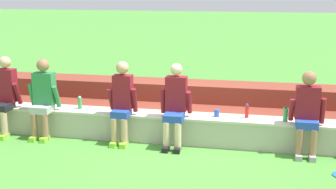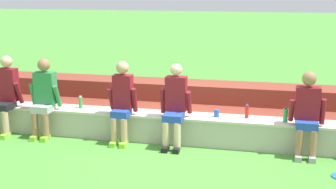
{
  "view_description": "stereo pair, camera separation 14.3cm",
  "coord_description": "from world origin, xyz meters",
  "px_view_note": "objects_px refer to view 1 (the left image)",
  "views": [
    {
      "loc": [
        1.18,
        -7.17,
        2.65
      ],
      "look_at": [
        -0.36,
        0.22,
        0.83
      ],
      "focal_mm": 48.82,
      "sensor_mm": 36.0,
      "label": 1
    },
    {
      "loc": [
        1.32,
        -7.14,
        2.65
      ],
      "look_at": [
        -0.36,
        0.22,
        0.83
      ],
      "focal_mm": 48.82,
      "sensor_mm": 36.0,
      "label": 2
    }
  ],
  "objects_px": {
    "water_bottle_center_gap": "(247,111)",
    "person_left_of_center": "(43,96)",
    "person_far_right": "(307,111)",
    "plastic_cup_left_end": "(217,113)",
    "person_right_of_center": "(175,104)",
    "water_bottle_mid_left": "(80,103)",
    "person_far_left": "(5,94)",
    "water_bottle_near_right": "(286,114)",
    "person_center": "(122,101)"
  },
  "relations": [
    {
      "from": "person_right_of_center",
      "to": "water_bottle_center_gap",
      "type": "xyz_separation_m",
      "value": [
        1.17,
        0.28,
        -0.13
      ]
    },
    {
      "from": "person_far_left",
      "to": "person_left_of_center",
      "type": "distance_m",
      "value": 0.75
    },
    {
      "from": "water_bottle_near_right",
      "to": "person_left_of_center",
      "type": "bearing_deg",
      "value": -177.21
    },
    {
      "from": "water_bottle_center_gap",
      "to": "water_bottle_near_right",
      "type": "distance_m",
      "value": 0.63
    },
    {
      "from": "person_left_of_center",
      "to": "person_right_of_center",
      "type": "bearing_deg",
      "value": 0.51
    },
    {
      "from": "person_far_right",
      "to": "water_bottle_mid_left",
      "type": "height_order",
      "value": "person_far_right"
    },
    {
      "from": "person_right_of_center",
      "to": "water_bottle_center_gap",
      "type": "distance_m",
      "value": 1.21
    },
    {
      "from": "water_bottle_mid_left",
      "to": "water_bottle_near_right",
      "type": "xyz_separation_m",
      "value": [
        3.58,
        -0.08,
        0.01
      ]
    },
    {
      "from": "water_bottle_center_gap",
      "to": "person_far_left",
      "type": "bearing_deg",
      "value": -176.2
    },
    {
      "from": "water_bottle_mid_left",
      "to": "plastic_cup_left_end",
      "type": "relative_size",
      "value": 1.88
    },
    {
      "from": "person_left_of_center",
      "to": "person_far_left",
      "type": "bearing_deg",
      "value": 178.78
    },
    {
      "from": "person_far_left",
      "to": "person_left_of_center",
      "type": "height_order",
      "value": "person_far_left"
    },
    {
      "from": "person_far_right",
      "to": "water_bottle_near_right",
      "type": "bearing_deg",
      "value": 150.17
    },
    {
      "from": "plastic_cup_left_end",
      "to": "person_center",
      "type": "bearing_deg",
      "value": -170.66
    },
    {
      "from": "water_bottle_center_gap",
      "to": "person_left_of_center",
      "type": "bearing_deg",
      "value": -175.13
    },
    {
      "from": "person_far_right",
      "to": "person_left_of_center",
      "type": "bearing_deg",
      "value": -179.74
    },
    {
      "from": "person_far_left",
      "to": "water_bottle_mid_left",
      "type": "distance_m",
      "value": 1.35
    },
    {
      "from": "person_right_of_center",
      "to": "person_center",
      "type": "bearing_deg",
      "value": -178.86
    },
    {
      "from": "person_far_left",
      "to": "water_bottle_center_gap",
      "type": "relative_size",
      "value": 5.98
    },
    {
      "from": "person_far_left",
      "to": "water_bottle_center_gap",
      "type": "distance_m",
      "value": 4.28
    },
    {
      "from": "person_right_of_center",
      "to": "water_bottle_mid_left",
      "type": "bearing_deg",
      "value": 171.73
    },
    {
      "from": "person_left_of_center",
      "to": "person_center",
      "type": "xyz_separation_m",
      "value": [
        1.44,
        0.0,
        -0.0
      ]
    },
    {
      "from": "person_left_of_center",
      "to": "person_center",
      "type": "relative_size",
      "value": 0.99
    },
    {
      "from": "person_far_left",
      "to": "water_bottle_mid_left",
      "type": "bearing_deg",
      "value": 11.43
    },
    {
      "from": "person_right_of_center",
      "to": "water_bottle_near_right",
      "type": "height_order",
      "value": "person_right_of_center"
    },
    {
      "from": "water_bottle_near_right",
      "to": "person_far_right",
      "type": "bearing_deg",
      "value": -29.83
    },
    {
      "from": "person_far_left",
      "to": "person_far_right",
      "type": "distance_m",
      "value": 5.21
    },
    {
      "from": "water_bottle_center_gap",
      "to": "plastic_cup_left_end",
      "type": "height_order",
      "value": "water_bottle_center_gap"
    },
    {
      "from": "person_far_left",
      "to": "person_center",
      "type": "xyz_separation_m",
      "value": [
        2.19,
        -0.01,
        -0.0
      ]
    },
    {
      "from": "person_left_of_center",
      "to": "plastic_cup_left_end",
      "type": "bearing_deg",
      "value": 4.97
    },
    {
      "from": "person_center",
      "to": "person_right_of_center",
      "type": "height_order",
      "value": "person_center"
    },
    {
      "from": "person_right_of_center",
      "to": "water_bottle_mid_left",
      "type": "height_order",
      "value": "person_right_of_center"
    },
    {
      "from": "water_bottle_near_right",
      "to": "person_right_of_center",
      "type": "bearing_deg",
      "value": -174.24
    },
    {
      "from": "water_bottle_near_right",
      "to": "plastic_cup_left_end",
      "type": "height_order",
      "value": "water_bottle_near_right"
    },
    {
      "from": "person_far_left",
      "to": "person_far_right",
      "type": "xyz_separation_m",
      "value": [
        5.21,
        0.0,
        -0.02
      ]
    },
    {
      "from": "person_left_of_center",
      "to": "water_bottle_mid_left",
      "type": "bearing_deg",
      "value": 26.56
    },
    {
      "from": "water_bottle_near_right",
      "to": "plastic_cup_left_end",
      "type": "xyz_separation_m",
      "value": [
        -1.12,
        0.06,
        -0.06
      ]
    },
    {
      "from": "person_far_left",
      "to": "person_center",
      "type": "relative_size",
      "value": 1.01
    },
    {
      "from": "water_bottle_center_gap",
      "to": "water_bottle_near_right",
      "type": "xyz_separation_m",
      "value": [
        0.62,
        -0.1,
        0.01
      ]
    },
    {
      "from": "person_far_right",
      "to": "water_bottle_center_gap",
      "type": "bearing_deg",
      "value": 163.41
    },
    {
      "from": "person_far_left",
      "to": "water_bottle_near_right",
      "type": "xyz_separation_m",
      "value": [
        4.89,
        0.19,
        -0.14
      ]
    },
    {
      "from": "person_left_of_center",
      "to": "plastic_cup_left_end",
      "type": "distance_m",
      "value": 3.04
    },
    {
      "from": "water_bottle_near_right",
      "to": "person_far_left",
      "type": "bearing_deg",
      "value": -177.83
    },
    {
      "from": "person_far_right",
      "to": "water_bottle_near_right",
      "type": "relative_size",
      "value": 5.41
    },
    {
      "from": "person_left_of_center",
      "to": "water_bottle_center_gap",
      "type": "bearing_deg",
      "value": 4.87
    },
    {
      "from": "person_far_right",
      "to": "water_bottle_near_right",
      "type": "height_order",
      "value": "person_far_right"
    },
    {
      "from": "person_far_left",
      "to": "water_bottle_near_right",
      "type": "height_order",
      "value": "person_far_left"
    },
    {
      "from": "person_left_of_center",
      "to": "water_bottle_near_right",
      "type": "distance_m",
      "value": 4.15
    },
    {
      "from": "person_far_right",
      "to": "water_bottle_mid_left",
      "type": "distance_m",
      "value": 3.91
    },
    {
      "from": "plastic_cup_left_end",
      "to": "person_far_left",
      "type": "bearing_deg",
      "value": -176.25
    }
  ]
}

